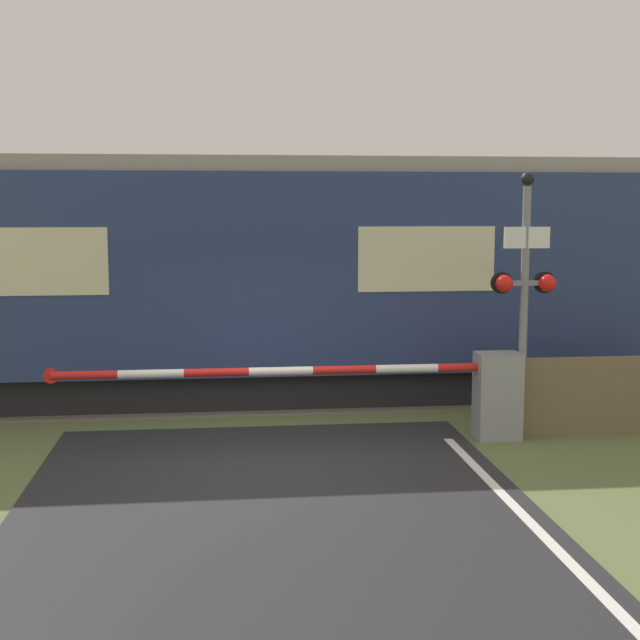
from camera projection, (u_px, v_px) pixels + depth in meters
ground_plane at (268, 468)px, 10.89m from camera, size 80.00×80.00×0.00m
track_bed at (254, 393)px, 15.13m from camera, size 36.00×3.20×0.13m
train at (405, 275)px, 15.16m from camera, size 21.15×3.18×3.93m
crossing_barrier at (458, 391)px, 12.14m from camera, size 6.36×0.44×1.19m
signal_post at (525, 288)px, 12.16m from camera, size 0.91×0.26×3.63m
roadside_fence at (599, 396)px, 12.43m from camera, size 3.33×0.06×1.10m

